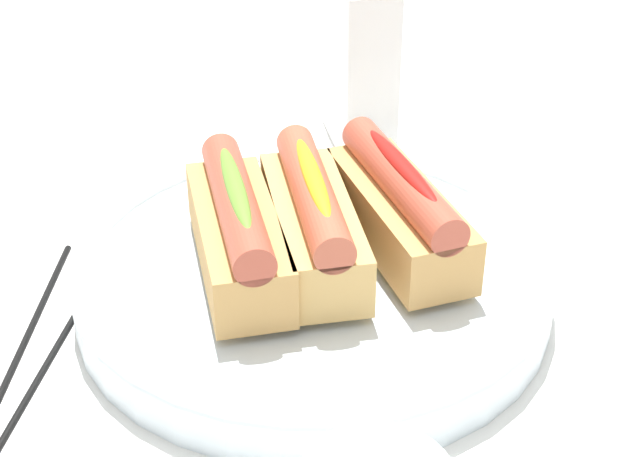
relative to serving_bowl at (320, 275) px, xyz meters
The scene contains 8 objects.
ground_plane 0.03m from the serving_bowl, 14.35° to the right, with size 2.40×2.40×0.00m, color white.
serving_bowl is the anchor object (origin of this frame).
hotdog_front 0.07m from the serving_bowl, 91.46° to the right, with size 0.15×0.06×0.06m.
hotdog_back 0.04m from the serving_bowl, 153.43° to the left, with size 0.15×0.07×0.06m.
hotdog_side 0.07m from the serving_bowl, 88.54° to the left, with size 0.15×0.06×0.06m.
napkin_box 0.25m from the serving_bowl, 155.40° to the left, with size 0.11×0.04×0.15m, color white.
chopstick_near 0.19m from the serving_bowl, 83.82° to the right, with size 0.01×0.01×0.22m, color black.
chopstick_far 0.20m from the serving_bowl, 92.91° to the right, with size 0.01×0.01×0.22m, color black.
Camera 1 is at (0.49, -0.15, 0.39)m, focal length 53.78 mm.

